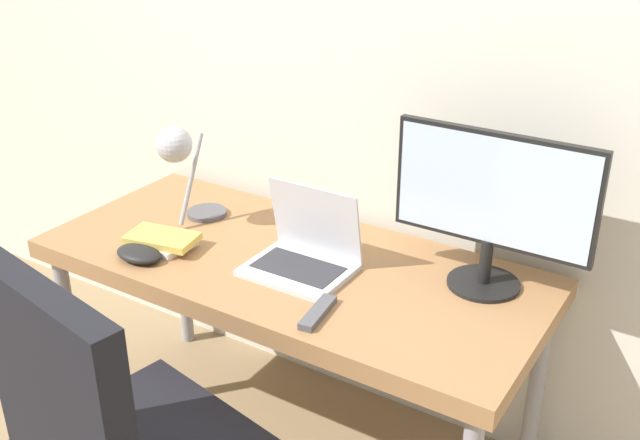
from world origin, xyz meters
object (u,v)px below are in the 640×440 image
at_px(monitor, 492,201).
at_px(office_chair, 114,439).
at_px(laptop, 304,253).
at_px(game_controller, 139,254).
at_px(book_stack, 164,240).
at_px(desk_lamp, 180,157).

xyz_separation_m(monitor, office_chair, (-0.55, -0.92, -0.40)).
xyz_separation_m(laptop, game_controller, (-0.46, -0.22, -0.03)).
height_order(monitor, book_stack, monitor).
bearing_deg(game_controller, office_chair, -51.90).
relative_size(laptop, desk_lamp, 0.85).
xyz_separation_m(monitor, game_controller, (-0.95, -0.42, -0.24)).
bearing_deg(desk_lamp, game_controller, -82.39).
bearing_deg(book_stack, laptop, 14.63).
distance_m(laptop, book_stack, 0.47).
bearing_deg(office_chair, monitor, 59.13).
height_order(laptop, monitor, monitor).
height_order(laptop, office_chair, office_chair).
height_order(desk_lamp, book_stack, desk_lamp).
distance_m(laptop, monitor, 0.57).
relative_size(monitor, game_controller, 3.66).
relative_size(office_chair, game_controller, 6.72).
distance_m(monitor, book_stack, 1.02).
xyz_separation_m(monitor, book_stack, (-0.94, -0.31, -0.24)).
bearing_deg(laptop, monitor, 21.59).
height_order(office_chair, book_stack, office_chair).
bearing_deg(laptop, desk_lamp, 176.50).
bearing_deg(desk_lamp, monitor, 9.48).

